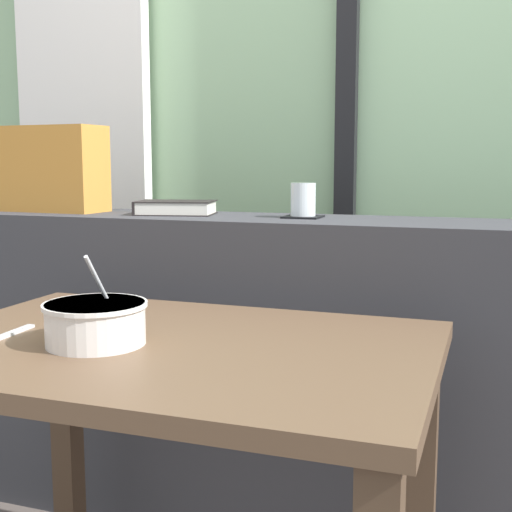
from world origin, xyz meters
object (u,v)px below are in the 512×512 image
Objects in this scene: soup_bowl at (96,323)px; fork_utensil at (6,335)px; breakfast_table at (170,399)px; coaster_square at (303,217)px; juice_glass at (303,201)px; closed_book at (175,208)px; throw_pillow at (54,169)px.

soup_bowl reaches higher than fork_utensil.
breakfast_table is at bearing 27.49° from soup_bowl.
breakfast_table is 10.09× the size of coaster_square.
closed_book is at bearing -179.02° from juice_glass.
coaster_square reaches higher than breakfast_table.
throw_pillow reaches higher than coaster_square.
juice_glass is 0.87m from fork_utensil.
soup_bowl is at bearing 0.95° from fork_utensil.
closed_book reaches higher than coaster_square.
fork_utensil is (-0.20, -0.01, -0.04)m from soup_bowl.
juice_glass is 0.38m from closed_book.
fork_utensil is at bearing -118.94° from juice_glass.
breakfast_table is 4.10× the size of closed_book.
fork_utensil is (-0.32, -0.08, 0.12)m from breakfast_table.
juice_glass reaches higher than fork_utensil.
soup_bowl is at bearing -50.16° from throw_pillow.
closed_book reaches higher than fork_utensil.
soup_bowl is (0.58, -0.70, -0.28)m from throw_pillow.
throw_pillow is (-0.79, -0.02, 0.08)m from juice_glass.
soup_bowl reaches higher than breakfast_table.
breakfast_table is 3.15× the size of throw_pillow.
coaster_square is 0.41× the size of closed_book.
coaster_square is 0.38m from closed_book.
breakfast_table is 0.73m from coaster_square.
juice_glass is 0.28× the size of throw_pillow.
breakfast_table is at bearing -65.14° from closed_book.
soup_bowl is 0.20m from fork_utensil.
breakfast_table is 0.75m from juice_glass.
closed_book is (-0.38, -0.01, -0.03)m from juice_glass.
coaster_square is 0.04m from juice_glass.
closed_book is 0.42m from throw_pillow.
soup_bowl is (-0.21, -0.72, -0.15)m from coaster_square.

